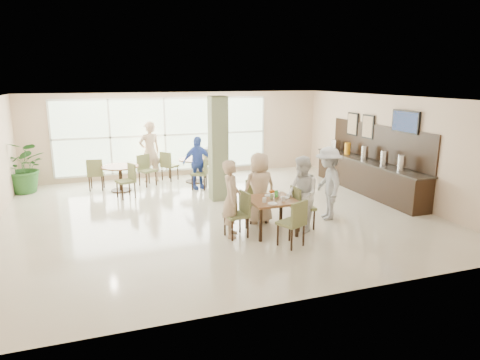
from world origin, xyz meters
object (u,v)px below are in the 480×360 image
object	(u,v)px
round_table_left	(120,172)
adult_a	(197,163)
teen_standing	(328,183)
adult_b	(217,155)
adult_standing	(150,152)
potted_plant	(25,167)
buffet_counter	(368,174)
teen_left	(232,199)
teen_far	(259,188)
round_table_right	(195,165)
main_table	(271,203)
teen_right	(302,194)

from	to	relation	value
round_table_left	adult_a	bearing A→B (deg)	-11.76
teen_standing	adult_b	distance (m)	4.79
adult_a	adult_standing	xyz separation A→B (m)	(-1.22, 1.32, 0.18)
potted_plant	adult_b	size ratio (longest dim) A/B	0.89
buffet_counter	teen_left	size ratio (longest dim) A/B	2.88
teen_left	teen_far	world-z (taller)	same
teen_standing	adult_a	size ratio (longest dim) A/B	1.08
adult_b	round_table_right	bearing A→B (deg)	-100.64
buffet_counter	teen_far	size ratio (longest dim) A/B	2.88
round_table_left	adult_standing	bearing A→B (deg)	41.14
round_table_left	potted_plant	bearing A→B (deg)	165.07
adult_a	main_table	bearing A→B (deg)	-93.01
main_table	teen_standing	xyz separation A→B (m)	(1.62, 0.45, 0.20)
potted_plant	adult_a	xyz separation A→B (m)	(4.81, -1.15, 0.04)
adult_standing	teen_right	bearing A→B (deg)	98.05
buffet_counter	teen_left	world-z (taller)	buffet_counter
round_table_left	teen_left	distance (m)	4.99
main_table	adult_a	world-z (taller)	adult_a
round_table_left	potted_plant	world-z (taller)	potted_plant
potted_plant	teen_standing	bearing A→B (deg)	-34.85
teen_left	potted_plant	bearing A→B (deg)	58.17
main_table	teen_left	size ratio (longest dim) A/B	0.60
main_table	teen_standing	world-z (taller)	teen_standing
round_table_right	teen_right	xyz separation A→B (m)	(1.18, -5.16, 0.27)
main_table	round_table_left	bearing A→B (deg)	121.24
buffet_counter	teen_right	world-z (taller)	buffet_counter
round_table_right	potted_plant	size ratio (longest dim) A/B	0.68
main_table	adult_a	bearing A→B (deg)	98.43
main_table	teen_far	distance (m)	0.74
adult_a	adult_standing	distance (m)	1.81
potted_plant	adult_standing	size ratio (longest dim) A/B	0.78
teen_right	adult_standing	world-z (taller)	adult_standing
buffet_counter	potted_plant	size ratio (longest dim) A/B	3.11
adult_a	adult_b	distance (m)	1.20
teen_far	adult_standing	size ratio (longest dim) A/B	0.84
round_table_left	teen_far	size ratio (longest dim) A/B	0.66
round_table_right	buffet_counter	world-z (taller)	buffet_counter
buffet_counter	round_table_left	bearing A→B (deg)	159.92
round_table_right	teen_standing	world-z (taller)	teen_standing
round_table_right	teen_far	xyz separation A→B (m)	(0.52, -4.35, 0.26)
round_table_right	adult_b	size ratio (longest dim) A/B	0.61
main_table	adult_standing	size ratio (longest dim) A/B	0.50
main_table	round_table_left	xyz separation A→B (m)	(-2.83, 4.66, -0.09)
round_table_left	buffet_counter	world-z (taller)	buffet_counter
round_table_left	buffet_counter	bearing A→B (deg)	-20.08
buffet_counter	potted_plant	xyz separation A→B (m)	(-9.39, 3.17, 0.20)
main_table	adult_a	distance (m)	4.25
potted_plant	teen_far	world-z (taller)	teen_far
teen_far	teen_right	xyz separation A→B (m)	(0.67, -0.81, 0.01)
main_table	teen_right	distance (m)	0.69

